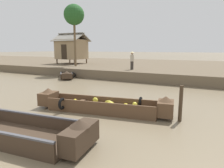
# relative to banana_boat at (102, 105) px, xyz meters

# --- Properties ---
(ground_plane) EXTENTS (300.00, 300.00, 0.00)m
(ground_plane) POSITION_rel_banana_boat_xyz_m (-1.30, 5.73, -0.31)
(ground_plane) COLOR #7A6B51
(riverbank_strip) EXTENTS (160.00, 20.00, 0.84)m
(riverbank_strip) POSITION_rel_banana_boat_xyz_m (-1.30, 17.84, 0.11)
(riverbank_strip) COLOR brown
(riverbank_strip) RESTS_ON ground
(banana_boat) EXTENTS (6.05, 2.25, 0.89)m
(banana_boat) POSITION_rel_banana_boat_xyz_m (0.00, 0.00, 0.00)
(banana_boat) COLOR brown
(banana_boat) RESTS_ON ground
(viewer_boat) EXTENTS (6.44, 2.18, 0.91)m
(viewer_boat) POSITION_rel_banana_boat_xyz_m (-1.72, -3.55, -0.04)
(viewer_boat) COLOR #3D2D21
(viewer_boat) RESTS_ON ground
(cargo_boat_upstream) EXTENTS (3.88, 4.17, 0.81)m
(cargo_boat_upstream) POSITION_rel_banana_boat_xyz_m (-8.65, 7.89, -0.03)
(cargo_boat_upstream) COLOR #3D2D21
(cargo_boat_upstream) RESTS_ON ground
(stilt_house_left) EXTENTS (3.87, 3.40, 3.85)m
(stilt_house_left) POSITION_rel_banana_boat_xyz_m (-12.16, 13.29, 2.42)
(stilt_house_left) COLOR #4C3826
(stilt_house_left) RESTS_ON riverbank_strip
(palm_tree_near) EXTENTS (2.16, 2.16, 6.52)m
(palm_tree_near) POSITION_rel_banana_boat_xyz_m (-9.43, 10.46, 5.88)
(palm_tree_near) COLOR brown
(palm_tree_near) RESTS_ON riverbank_strip
(vendor_person) EXTENTS (0.44, 0.44, 1.66)m
(vendor_person) POSITION_rel_banana_boat_xyz_m (-2.51, 9.79, 1.45)
(vendor_person) COLOR #332D28
(vendor_person) RESTS_ON riverbank_strip
(mooring_post) EXTENTS (0.14, 0.14, 1.39)m
(mooring_post) POSITION_rel_banana_boat_xyz_m (3.19, 0.36, 0.38)
(mooring_post) COLOR #423323
(mooring_post) RESTS_ON ground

